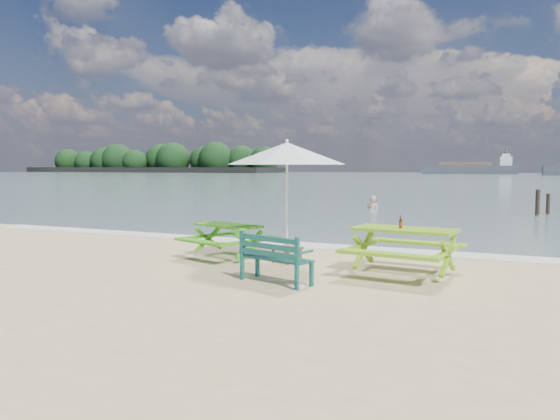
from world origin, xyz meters
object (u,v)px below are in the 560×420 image
at_px(side_table, 287,254).
at_px(park_bench, 276,268).
at_px(swimmer, 373,215).
at_px(picnic_table_left, 228,242).
at_px(picnic_table_right, 404,253).
at_px(beer_bottle, 401,224).
at_px(patio_umbrella, 287,154).

bearing_deg(side_table, park_bench, -71.50).
bearing_deg(swimmer, picnic_table_left, -87.01).
distance_m(side_table, swimmer, 15.11).
height_order(picnic_table_right, side_table, picnic_table_right).
distance_m(park_bench, side_table, 1.98).
xyz_separation_m(park_bench, swimmer, (-2.78, 16.83, -0.56)).
bearing_deg(picnic_table_left, swimmer, 92.99).
xyz_separation_m(side_table, swimmer, (-2.15, 14.95, -0.48)).
distance_m(picnic_table_right, beer_bottle, 0.53).
relative_size(beer_bottle, swimmer, 0.13).
xyz_separation_m(picnic_table_right, swimmer, (-4.61, 15.28, -0.72)).
relative_size(picnic_table_left, side_table, 3.43).
distance_m(picnic_table_left, park_bench, 2.72).
distance_m(picnic_table_left, beer_bottle, 3.82).
relative_size(picnic_table_right, patio_umbrella, 0.71).
bearing_deg(picnic_table_right, swimmer, 106.78).
distance_m(picnic_table_left, patio_umbrella, 2.32).
xyz_separation_m(picnic_table_left, swimmer, (-0.78, 14.99, -0.66)).
distance_m(picnic_table_right, side_table, 2.49).
bearing_deg(beer_bottle, patio_umbrella, 171.34).
height_order(picnic_table_right, swimmer, picnic_table_right).
height_order(park_bench, patio_umbrella, patio_umbrella).
distance_m(park_bench, beer_bottle, 2.42).
relative_size(park_bench, patio_umbrella, 0.45).
height_order(picnic_table_left, park_bench, park_bench).
bearing_deg(picnic_table_right, park_bench, -139.61).
bearing_deg(patio_umbrella, picnic_table_right, -7.55).
height_order(picnic_table_right, park_bench, picnic_table_right).
distance_m(patio_umbrella, swimmer, 15.32).
relative_size(side_table, beer_bottle, 2.59).
relative_size(patio_umbrella, swimmer, 1.69).
bearing_deg(park_bench, picnic_table_right, 40.39).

